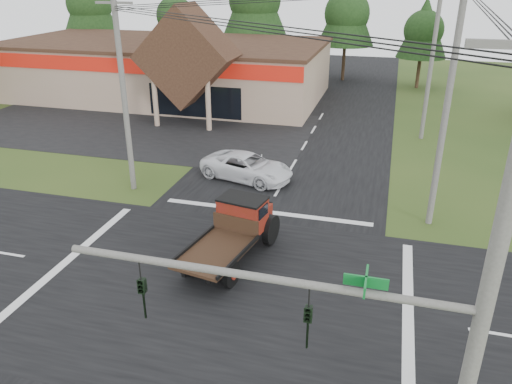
% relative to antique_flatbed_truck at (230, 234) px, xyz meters
% --- Properties ---
extents(ground, '(120.00, 120.00, 0.00)m').
position_rel_antique_flatbed_truck_xyz_m(ground, '(0.32, -2.18, -1.23)').
color(ground, '#2A4117').
rests_on(ground, ground).
extents(road_ns, '(12.00, 120.00, 0.02)m').
position_rel_antique_flatbed_truck_xyz_m(road_ns, '(0.32, -2.18, -1.22)').
color(road_ns, black).
rests_on(road_ns, ground).
extents(road_ew, '(120.00, 12.00, 0.02)m').
position_rel_antique_flatbed_truck_xyz_m(road_ew, '(0.32, -2.18, -1.22)').
color(road_ew, black).
rests_on(road_ew, ground).
extents(parking_apron, '(28.00, 14.00, 0.02)m').
position_rel_antique_flatbed_truck_xyz_m(parking_apron, '(-13.68, 16.82, -1.22)').
color(parking_apron, black).
rests_on(parking_apron, ground).
extents(cvs_building, '(30.40, 18.20, 9.19)m').
position_rel_antique_flatbed_truck_xyz_m(cvs_building, '(-15.38, 27.39, 1.55)').
color(cvs_building, tan).
rests_on(cvs_building, ground).
extents(traffic_signal_mast, '(8.12, 0.24, 7.00)m').
position_rel_antique_flatbed_truck_xyz_m(traffic_signal_mast, '(6.14, -9.68, 3.19)').
color(traffic_signal_mast, '#595651').
rests_on(traffic_signal_mast, ground).
extents(utility_pole_nr, '(2.00, 0.30, 11.00)m').
position_rel_antique_flatbed_truck_xyz_m(utility_pole_nr, '(7.82, -9.68, 4.41)').
color(utility_pole_nr, '#595651').
rests_on(utility_pole_nr, ground).
extents(utility_pole_nw, '(2.00, 0.30, 10.50)m').
position_rel_antique_flatbed_truck_xyz_m(utility_pole_nw, '(-7.68, 5.82, 4.16)').
color(utility_pole_nw, '#595651').
rests_on(utility_pole_nw, ground).
extents(utility_pole_ne, '(2.00, 0.30, 11.50)m').
position_rel_antique_flatbed_truck_xyz_m(utility_pole_ne, '(8.32, 5.82, 4.66)').
color(utility_pole_ne, '#595651').
rests_on(utility_pole_ne, ground).
extents(utility_pole_n, '(2.00, 0.30, 11.20)m').
position_rel_antique_flatbed_truck_xyz_m(utility_pole_n, '(8.32, 19.82, 4.51)').
color(utility_pole_n, '#595651').
rests_on(utility_pole_n, ground).
extents(tree_row_a, '(6.72, 6.72, 12.12)m').
position_rel_antique_flatbed_truck_xyz_m(tree_row_a, '(-29.68, 37.82, 6.82)').
color(tree_row_a, '#332316').
rests_on(tree_row_a, ground).
extents(tree_row_b, '(5.60, 5.60, 10.10)m').
position_rel_antique_flatbed_truck_xyz_m(tree_row_b, '(-19.68, 39.82, 5.47)').
color(tree_row_b, '#332316').
rests_on(tree_row_b, ground).
extents(tree_row_d, '(6.16, 6.16, 11.11)m').
position_rel_antique_flatbed_truck_xyz_m(tree_row_d, '(0.32, 39.82, 6.15)').
color(tree_row_d, '#332316').
rests_on(tree_row_d, ground).
extents(tree_row_e, '(5.04, 5.04, 9.09)m').
position_rel_antique_flatbed_truck_xyz_m(tree_row_e, '(8.32, 37.82, 4.80)').
color(tree_row_e, '#332316').
rests_on(tree_row_e, ground).
extents(antique_flatbed_truck, '(3.27, 6.19, 2.46)m').
position_rel_antique_flatbed_truck_xyz_m(antique_flatbed_truck, '(0.00, 0.00, 0.00)').
color(antique_flatbed_truck, '#5E1C0D').
rests_on(antique_flatbed_truck, ground).
extents(white_pickup, '(5.98, 3.87, 1.53)m').
position_rel_antique_flatbed_truck_xyz_m(white_pickup, '(-1.86, 8.89, -0.46)').
color(white_pickup, silver).
rests_on(white_pickup, ground).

